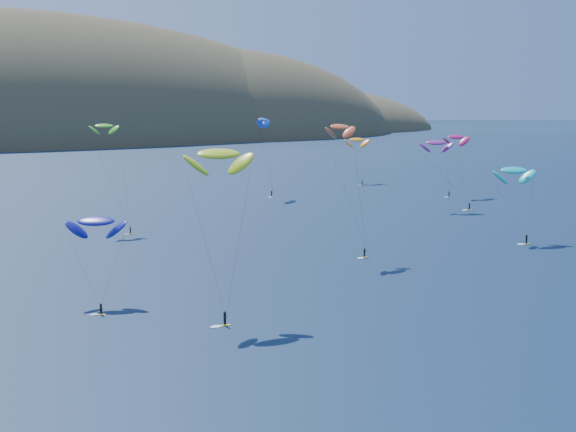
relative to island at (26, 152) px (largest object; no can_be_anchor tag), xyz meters
The scene contains 10 objects.
island is the anchor object (origin of this frame).
kitesurfer_2 513.78m from the island, 98.62° to the right, with size 10.36×10.69×26.07m.
kitesurfer_3 432.86m from the island, 99.20° to the right, with size 6.92×12.75×26.33m.
kitesurfer_4 390.68m from the island, 91.02° to the right, with size 8.85×9.27×26.30m.
kitesurfer_5 485.80m from the island, 89.50° to the right, with size 10.66×9.82×18.08m.
kitesurfer_6 440.21m from the island, 87.23° to the right, with size 11.72×12.23×21.01m.
kitesurfer_8 422.01m from the island, 83.67° to the right, with size 10.37×5.60×21.18m.
kitesurfer_9 482.46m from the island, 94.51° to the right, with size 8.28×9.06×27.57m.
kitesurfer_10 499.98m from the island, 100.45° to the right, with size 9.74×13.84×14.79m.
kitesurfer_11 373.97m from the island, 83.62° to the right, with size 10.28×13.20×18.15m.
Camera 1 is at (-86.12, -49.96, 31.71)m, focal length 50.00 mm.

